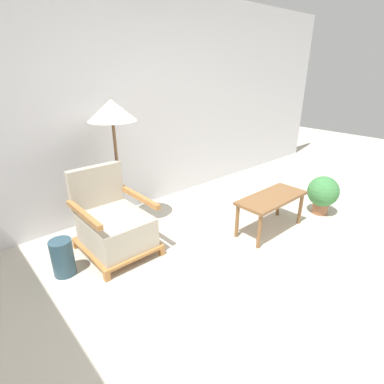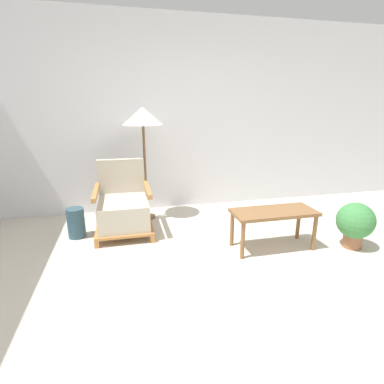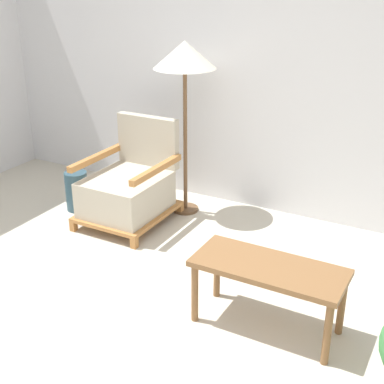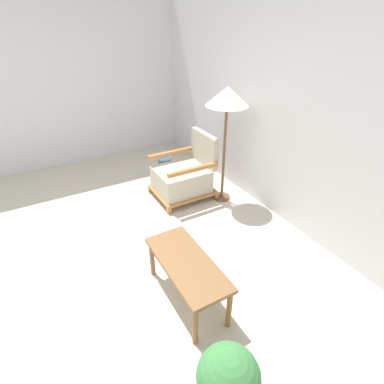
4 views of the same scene
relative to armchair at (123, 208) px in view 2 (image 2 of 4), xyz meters
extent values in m
plane|color=beige|center=(0.91, -1.68, -0.30)|extent=(14.00, 14.00, 0.00)
cube|color=silver|center=(0.91, 0.82, 1.05)|extent=(8.00, 0.06, 2.70)
cube|color=#B2753D|center=(-0.31, -0.39, -0.26)|extent=(0.05, 0.05, 0.09)
cube|color=#B2753D|center=(0.31, -0.39, -0.26)|extent=(0.05, 0.05, 0.09)
cube|color=#B2753D|center=(-0.31, 0.33, -0.26)|extent=(0.05, 0.05, 0.09)
cube|color=#B2753D|center=(0.31, 0.33, -0.26)|extent=(0.05, 0.05, 0.09)
cube|color=#B2753D|center=(0.00, -0.03, -0.20)|extent=(0.66, 0.77, 0.03)
cube|color=#BCB29E|center=(0.00, -0.05, -0.04)|extent=(0.58, 0.67, 0.30)
cube|color=#BCB29E|center=(0.00, 0.31, 0.33)|extent=(0.58, 0.08, 0.44)
cube|color=#B2753D|center=(-0.30, -0.03, 0.23)|extent=(0.05, 0.71, 0.05)
cube|color=#B2753D|center=(0.30, -0.03, 0.23)|extent=(0.05, 0.71, 0.05)
cylinder|color=brown|center=(0.31, 0.41, -0.29)|extent=(0.23, 0.23, 0.03)
cylinder|color=brown|center=(0.31, 0.41, 0.34)|extent=(0.03, 0.03, 1.24)
cone|color=silver|center=(0.31, 0.41, 1.08)|extent=(0.52, 0.52, 0.22)
cube|color=brown|center=(1.57, -0.82, 0.11)|extent=(0.90, 0.39, 0.04)
cylinder|color=brown|center=(1.16, -0.97, -0.10)|extent=(0.04, 0.04, 0.40)
cylinder|color=brown|center=(1.98, -0.97, -0.10)|extent=(0.04, 0.04, 0.40)
cylinder|color=brown|center=(1.16, -0.66, -0.10)|extent=(0.04, 0.04, 0.40)
cylinder|color=brown|center=(1.98, -0.66, -0.10)|extent=(0.04, 0.04, 0.40)
cylinder|color=#2D4C5B|center=(-0.55, -0.03, -0.13)|extent=(0.20, 0.20, 0.36)
cylinder|color=#935B3D|center=(2.44, -1.01, -0.23)|extent=(0.20, 0.20, 0.14)
sphere|color=#3D7F42|center=(2.44, -1.01, 0.01)|extent=(0.39, 0.39, 0.39)
camera|label=1|loc=(-1.19, -2.55, 1.50)|focal=28.00mm
camera|label=2|loc=(0.03, -3.54, 1.22)|focal=28.00mm
camera|label=3|loc=(2.47, -3.40, 1.74)|focal=50.00mm
camera|label=4|loc=(3.19, -1.68, 1.89)|focal=28.00mm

